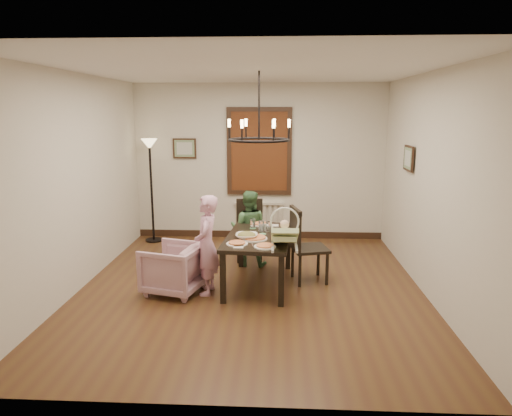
# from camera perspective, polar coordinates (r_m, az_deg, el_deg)

# --- Properties ---
(room_shell) EXTENTS (4.51, 5.00, 2.81)m
(room_shell) POSITION_cam_1_polar(r_m,az_deg,el_deg) (6.17, -0.48, 3.54)
(room_shell) COLOR #492B19
(room_shell) RESTS_ON ground
(dining_table) EXTENTS (0.94, 1.53, 0.69)m
(dining_table) POSITION_cam_1_polar(r_m,az_deg,el_deg) (6.11, 0.36, -4.17)
(dining_table) COLOR black
(dining_table) RESTS_ON room_shell
(chair_far) EXTENTS (0.45, 0.45, 0.95)m
(chair_far) POSITION_cam_1_polar(r_m,az_deg,el_deg) (7.17, -0.82, -2.80)
(chair_far) COLOR black
(chair_far) RESTS_ON room_shell
(chair_right) EXTENTS (0.56, 0.56, 1.05)m
(chair_right) POSITION_cam_1_polar(r_m,az_deg,el_deg) (6.29, 6.75, -4.52)
(chair_right) COLOR black
(chair_right) RESTS_ON room_shell
(armchair) EXTENTS (0.86, 0.85, 0.64)m
(armchair) POSITION_cam_1_polar(r_m,az_deg,el_deg) (6.03, -10.26, -7.45)
(armchair) COLOR #C899A6
(armchair) RESTS_ON room_shell
(elderly_woman) EXTENTS (0.26, 0.39, 1.07)m
(elderly_woman) POSITION_cam_1_polar(r_m,az_deg,el_deg) (5.88, -6.16, -5.65)
(elderly_woman) COLOR #D294B2
(elderly_woman) RESTS_ON room_shell
(seated_man) EXTENTS (0.49, 0.40, 0.96)m
(seated_man) POSITION_cam_1_polar(r_m,az_deg,el_deg) (6.91, -0.93, -3.34)
(seated_man) COLOR #427043
(seated_man) RESTS_ON room_shell
(baby_bouncer) EXTENTS (0.39, 0.52, 0.34)m
(baby_bouncer) POSITION_cam_1_polar(r_m,az_deg,el_deg) (5.51, 3.59, -3.26)
(baby_bouncer) COLOR beige
(baby_bouncer) RESTS_ON dining_table
(salad_bowl) EXTENTS (0.34, 0.34, 0.08)m
(salad_bowl) POSITION_cam_1_polar(r_m,az_deg,el_deg) (5.90, -1.18, -3.49)
(salad_bowl) COLOR white
(salad_bowl) RESTS_ON dining_table
(pizza_platter) EXTENTS (0.33, 0.33, 0.04)m
(pizza_platter) POSITION_cam_1_polar(r_m,az_deg,el_deg) (5.87, -0.19, -3.77)
(pizza_platter) COLOR tan
(pizza_platter) RESTS_ON dining_table
(drinking_glass) EXTENTS (0.08, 0.08, 0.16)m
(drinking_glass) POSITION_cam_1_polar(r_m,az_deg,el_deg) (6.25, 0.69, -2.25)
(drinking_glass) COLOR silver
(drinking_glass) RESTS_ON dining_table
(window_blinds) EXTENTS (1.00, 0.03, 1.40)m
(window_blinds) POSITION_cam_1_polar(r_m,az_deg,el_deg) (8.22, 0.40, 7.07)
(window_blinds) COLOR #5C3412
(window_blinds) RESTS_ON room_shell
(radiator) EXTENTS (0.92, 0.12, 0.62)m
(radiator) POSITION_cam_1_polar(r_m,az_deg,el_deg) (8.44, 0.40, -1.41)
(radiator) COLOR silver
(radiator) RESTS_ON room_shell
(picture_back) EXTENTS (0.42, 0.03, 0.36)m
(picture_back) POSITION_cam_1_polar(r_m,az_deg,el_deg) (8.39, -8.92, 7.37)
(picture_back) COLOR black
(picture_back) RESTS_ON room_shell
(picture_right) EXTENTS (0.03, 0.42, 0.36)m
(picture_right) POSITION_cam_1_polar(r_m,az_deg,el_deg) (6.90, 18.54, 5.92)
(picture_right) COLOR black
(picture_right) RESTS_ON room_shell
(floor_lamp) EXTENTS (0.30, 0.30, 1.80)m
(floor_lamp) POSITION_cam_1_polar(r_m,az_deg,el_deg) (8.31, -12.92, 1.95)
(floor_lamp) COLOR black
(floor_lamp) RESTS_ON room_shell
(chandelier) EXTENTS (0.80, 0.80, 0.04)m
(chandelier) POSITION_cam_1_polar(r_m,az_deg,el_deg) (5.87, 0.37, 8.51)
(chandelier) COLOR black
(chandelier) RESTS_ON room_shell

